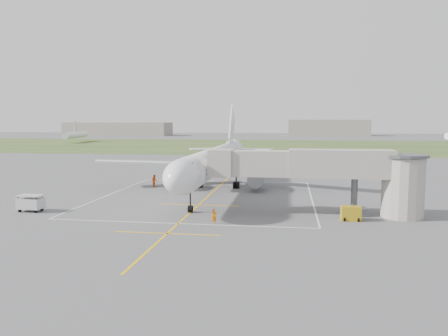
# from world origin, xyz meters

# --- Properties ---
(ground) EXTENTS (700.00, 700.00, 0.00)m
(ground) POSITION_xyz_m (0.00, 0.00, 0.00)
(ground) COLOR #525254
(ground) RESTS_ON ground
(grass_strip) EXTENTS (700.00, 120.00, 0.02)m
(grass_strip) POSITION_xyz_m (0.00, 130.00, 0.01)
(grass_strip) COLOR #344D22
(grass_strip) RESTS_ON ground
(apron_markings) EXTENTS (28.20, 60.00, 0.01)m
(apron_markings) POSITION_xyz_m (0.00, -5.82, 0.01)
(apron_markings) COLOR #EBAD0D
(apron_markings) RESTS_ON ground
(airliner) EXTENTS (38.93, 46.75, 13.52)m
(airliner) POSITION_xyz_m (-0.00, 0.75, 4.39)
(airliner) COLOR white
(airliner) RESTS_ON ground
(jet_bridge) EXTENTS (23.40, 5.00, 7.20)m
(jet_bridge) POSITION_xyz_m (15.72, -13.50, 4.74)
(jet_bridge) COLOR #A8A097
(jet_bridge) RESTS_ON ground
(gpu_unit) EXTENTS (1.99, 1.42, 1.49)m
(gpu_unit) POSITION_xyz_m (17.36, -15.96, 0.73)
(gpu_unit) COLOR #AE8D15
(gpu_unit) RESTS_ON ground
(baggage_cart) EXTENTS (2.80, 1.77, 1.90)m
(baggage_cart) POSITION_xyz_m (-18.17, -16.63, 0.97)
(baggage_cart) COLOR #B8B8B8
(baggage_cart) RESTS_ON ground
(ramp_worker_nose) EXTENTS (0.63, 0.49, 1.55)m
(ramp_worker_nose) POSITION_xyz_m (3.62, -19.73, 0.77)
(ramp_worker_nose) COLOR orange
(ramp_worker_nose) RESTS_ON ground
(ramp_worker_wing) EXTENTS (1.18, 1.17, 1.93)m
(ramp_worker_wing) POSITION_xyz_m (-10.05, 4.00, 0.96)
(ramp_worker_wing) COLOR #F14E07
(ramp_worker_wing) RESTS_ON ground
(distant_hangars) EXTENTS (345.00, 49.00, 12.00)m
(distant_hangars) POSITION_xyz_m (-16.15, 265.19, 5.17)
(distant_hangars) COLOR gray
(distant_hangars) RESTS_ON ground
(distant_aircraft) EXTENTS (215.66, 45.23, 8.85)m
(distant_aircraft) POSITION_xyz_m (1.07, 157.98, 3.59)
(distant_aircraft) COLOR white
(distant_aircraft) RESTS_ON ground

